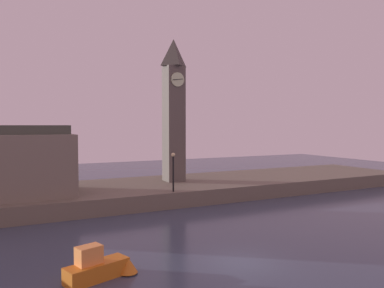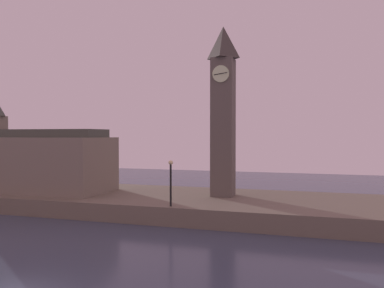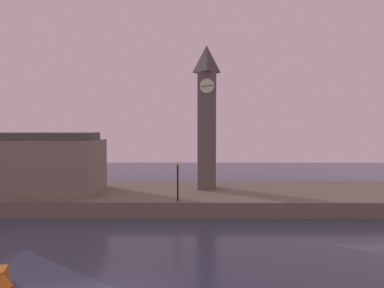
% 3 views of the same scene
% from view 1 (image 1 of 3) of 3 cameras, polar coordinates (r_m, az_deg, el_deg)
% --- Properties ---
extents(ground_plane, '(120.00, 120.00, 0.00)m').
position_cam_1_polar(ground_plane, '(22.35, 7.47, -17.35)').
color(ground_plane, '#384256').
extents(far_embankment, '(70.00, 12.00, 1.50)m').
position_cam_1_polar(far_embankment, '(39.78, -9.00, -7.26)').
color(far_embankment, '#6B6051').
rests_on(far_embankment, ground).
extents(clock_tower, '(2.20, 2.25, 15.66)m').
position_cam_1_polar(clock_tower, '(41.95, -2.78, 5.41)').
color(clock_tower, '#5B544C').
rests_on(clock_tower, far_embankment).
extents(streetlamp, '(0.36, 0.36, 3.65)m').
position_cam_1_polar(streetlamp, '(35.18, -2.85, -3.53)').
color(streetlamp, black).
rests_on(streetlamp, far_embankment).
extents(boat_patrol_orange, '(3.93, 2.04, 1.74)m').
position_cam_1_polar(boat_patrol_orange, '(20.43, -13.58, -17.62)').
color(boat_patrol_orange, orange).
rests_on(boat_patrol_orange, ground).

